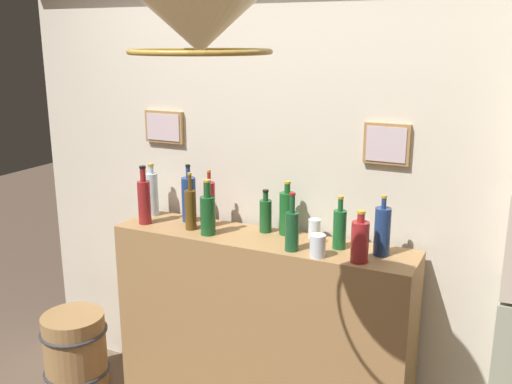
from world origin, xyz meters
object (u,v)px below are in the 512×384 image
at_px(liquor_bottle_rye, 287,212).
at_px(liquor_bottle_port, 144,201).
at_px(liquor_bottle_tequila, 266,215).
at_px(liquor_bottle_scotch, 340,228).
at_px(wooden_barrel, 75,350).
at_px(liquor_bottle_brandy, 292,229).
at_px(liquor_bottle_rum, 189,199).
at_px(liquor_bottle_bourbon, 382,231).
at_px(liquor_bottle_gin, 210,203).
at_px(liquor_bottle_sherry, 191,209).
at_px(glass_tumbler_rocks, 314,228).
at_px(pendant_lamp, 199,23).
at_px(liquor_bottle_vermouth, 208,214).
at_px(liquor_bottle_mezcal, 360,241).
at_px(glass_tumbler_highball, 318,246).
at_px(liquor_bottle_vodka, 152,193).

bearing_deg(liquor_bottle_rye, liquor_bottle_port, -167.35).
relative_size(liquor_bottle_port, liquor_bottle_tequila, 1.42).
xyz_separation_m(liquor_bottle_scotch, wooden_barrel, (-1.52, -0.21, -0.92)).
bearing_deg(liquor_bottle_tequila, liquor_bottle_brandy, -40.75).
distance_m(liquor_bottle_rum, liquor_bottle_bourbon, 1.07).
xyz_separation_m(liquor_bottle_scotch, liquor_bottle_gin, (-0.73, 0.03, 0.02)).
relative_size(liquor_bottle_scotch, liquor_bottle_sherry, 0.85).
xyz_separation_m(glass_tumbler_rocks, pendant_lamp, (0.02, -1.10, 0.96)).
xyz_separation_m(liquor_bottle_tequila, wooden_barrel, (-1.10, -0.29, -0.91)).
relative_size(liquor_bottle_scotch, liquor_bottle_rye, 0.93).
height_order(liquor_bottle_port, liquor_bottle_vermouth, liquor_bottle_port).
xyz_separation_m(liquor_bottle_mezcal, wooden_barrel, (-1.66, -0.09, -0.92)).
bearing_deg(liquor_bottle_mezcal, pendant_lamp, -107.19).
relative_size(liquor_bottle_scotch, liquor_bottle_vermouth, 0.90).
xyz_separation_m(liquor_bottle_gin, wooden_barrel, (-0.79, -0.25, -0.94)).
relative_size(liquor_bottle_scotch, glass_tumbler_highball, 2.43).
bearing_deg(liquor_bottle_mezcal, liquor_bottle_scotch, 136.52).
height_order(liquor_bottle_gin, pendant_lamp, pendant_lamp).
bearing_deg(liquor_bottle_rye, liquor_bottle_brandy, -61.78).
bearing_deg(liquor_bottle_gin, liquor_bottle_brandy, -16.11).
xyz_separation_m(liquor_bottle_bourbon, liquor_bottle_port, (-1.27, -0.09, 0.01)).
height_order(liquor_bottle_bourbon, glass_tumbler_highball, liquor_bottle_bourbon).
bearing_deg(wooden_barrel, liquor_bottle_scotch, 8.03).
bearing_deg(liquor_bottle_rye, liquor_bottle_gin, -172.71).
bearing_deg(liquor_bottle_sherry, pendant_lamp, -55.55).
relative_size(liquor_bottle_vodka, glass_tumbler_highball, 2.79).
xyz_separation_m(liquor_bottle_mezcal, liquor_bottle_vodka, (-1.25, 0.19, 0.03)).
bearing_deg(liquor_bottle_sherry, liquor_bottle_bourbon, 3.48).
bearing_deg(liquor_bottle_vodka, wooden_barrel, -145.42).
height_order(liquor_bottle_scotch, liquor_bottle_rye, liquor_bottle_rye).
height_order(liquor_bottle_brandy, liquor_bottle_vermouth, liquor_bottle_vermouth).
bearing_deg(liquor_bottle_rum, liquor_bottle_sherry, -54.54).
xyz_separation_m(liquor_bottle_tequila, liquor_bottle_vermouth, (-0.25, -0.16, 0.02)).
height_order(liquor_bottle_scotch, wooden_barrel, liquor_bottle_scotch).
bearing_deg(liquor_bottle_sherry, liquor_bottle_tequila, 19.52).
relative_size(liquor_bottle_tequila, liquor_bottle_vermouth, 0.78).
height_order(liquor_bottle_gin, liquor_bottle_vodka, liquor_bottle_gin).
xyz_separation_m(liquor_bottle_mezcal, liquor_bottle_tequila, (-0.55, 0.20, -0.01)).
height_order(glass_tumbler_rocks, wooden_barrel, glass_tumbler_rocks).
bearing_deg(liquor_bottle_scotch, liquor_bottle_gin, 177.53).
bearing_deg(pendant_lamp, liquor_bottle_mezcal, 72.81).
distance_m(liquor_bottle_vodka, wooden_barrel, 1.06).
xyz_separation_m(liquor_bottle_tequila, pendant_lamp, (0.28, -1.08, 0.92)).
height_order(liquor_bottle_scotch, liquor_bottle_tequila, liquor_bottle_scotch).
bearing_deg(liquor_bottle_rum, liquor_bottle_scotch, -3.64).
relative_size(liquor_bottle_bourbon, liquor_bottle_brandy, 1.01).
distance_m(liquor_bottle_mezcal, liquor_bottle_tequila, 0.59).
bearing_deg(liquor_bottle_tequila, liquor_bottle_vodka, -179.40).
distance_m(liquor_bottle_mezcal, liquor_bottle_vodka, 1.27).
distance_m(liquor_bottle_rum, glass_tumbler_rocks, 0.72).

